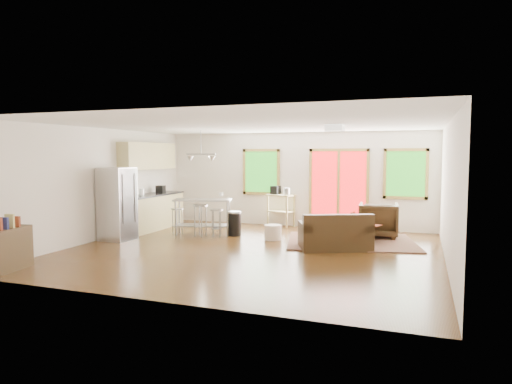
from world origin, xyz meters
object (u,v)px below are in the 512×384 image
(coffee_table, at_px, (352,226))
(island, at_px, (203,210))
(armchair, at_px, (378,218))
(refrigerator, at_px, (117,204))
(ottoman, at_px, (331,228))
(kitchen_cart, at_px, (280,199))
(loveseat, at_px, (335,235))
(rug, at_px, (351,242))

(coffee_table, xyz_separation_m, island, (-3.60, -0.56, 0.28))
(armchair, relative_size, refrigerator, 0.55)
(ottoman, bearing_deg, refrigerator, -153.79)
(kitchen_cart, bearing_deg, loveseat, -52.35)
(refrigerator, bearing_deg, rug, 20.30)
(rug, distance_m, loveseat, 0.96)
(island, bearing_deg, rug, 4.19)
(island, relative_size, kitchen_cart, 1.35)
(ottoman, bearing_deg, rug, -48.70)
(coffee_table, distance_m, ottoman, 0.70)
(loveseat, height_order, armchair, armchair)
(coffee_table, height_order, kitchen_cart, kitchen_cart)
(ottoman, xyz_separation_m, kitchen_cart, (-1.61, 1.03, 0.58))
(rug, relative_size, coffee_table, 2.63)
(ottoman, relative_size, island, 0.36)
(loveseat, xyz_separation_m, coffee_table, (0.19, 1.19, 0.02))
(armchair, xyz_separation_m, refrigerator, (-5.68, -2.40, 0.38))
(coffee_table, distance_m, armchair, 0.77)
(rug, bearing_deg, armchair, 57.20)
(rug, distance_m, island, 3.67)
(armchair, distance_m, kitchen_cart, 2.88)
(coffee_table, relative_size, armchair, 1.16)
(rug, height_order, kitchen_cart, kitchen_cart)
(ottoman, height_order, island, island)
(armchair, bearing_deg, refrigerator, 18.36)
(coffee_table, bearing_deg, armchair, 44.10)
(island, bearing_deg, armchair, 14.66)
(rug, height_order, loveseat, loveseat)
(loveseat, distance_m, island, 3.48)
(island, bearing_deg, refrigerator, -139.57)
(coffee_table, relative_size, kitchen_cart, 0.96)
(loveseat, relative_size, armchair, 1.80)
(loveseat, height_order, coffee_table, loveseat)
(armchair, xyz_separation_m, ottoman, (-1.12, -0.15, -0.28))
(ottoman, bearing_deg, loveseat, -76.12)
(island, xyz_separation_m, kitchen_cart, (1.41, 1.96, 0.15))
(refrigerator, xyz_separation_m, kitchen_cart, (2.96, 3.27, -0.08))
(coffee_table, xyz_separation_m, refrigerator, (-5.14, -1.87, 0.52))
(refrigerator, height_order, island, refrigerator)
(loveseat, relative_size, refrigerator, 0.98)
(rug, xyz_separation_m, loveseat, (-0.20, -0.89, 0.29))
(rug, bearing_deg, loveseat, -102.71)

